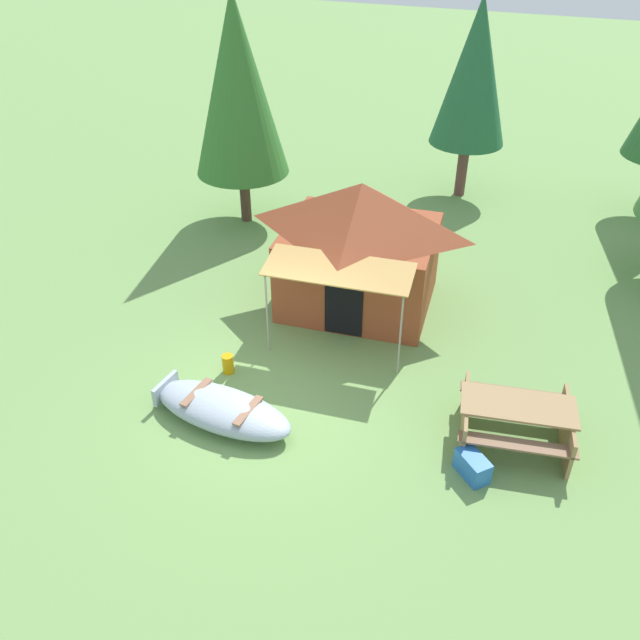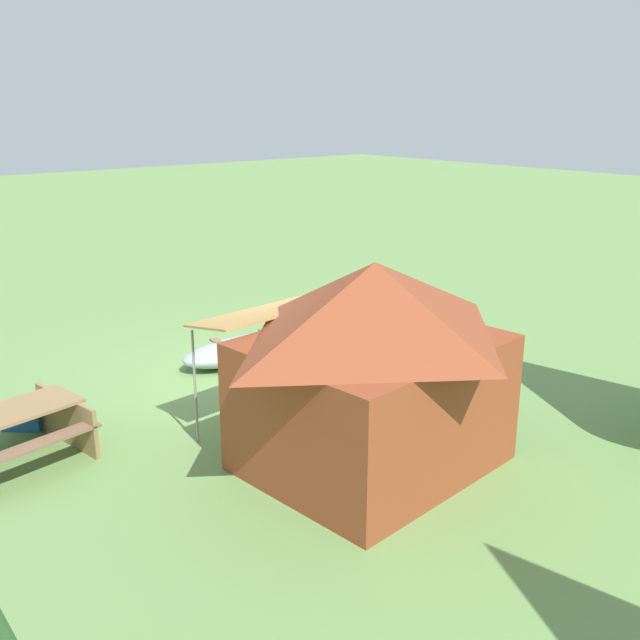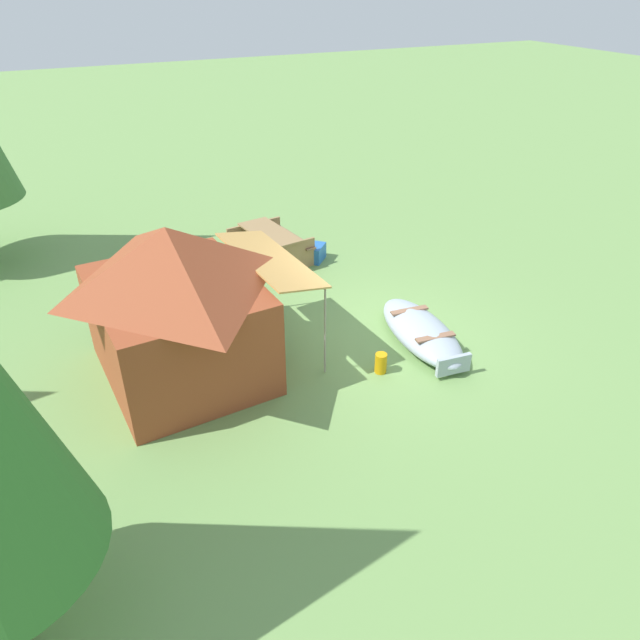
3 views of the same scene
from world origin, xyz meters
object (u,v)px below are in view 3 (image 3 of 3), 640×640
beached_rowboat (421,332)px  fuel_can (381,363)px  cooler_box (317,253)px  canvas_cabin_tent (176,301)px  picnic_table (270,242)px

beached_rowboat → fuel_can: (-0.51, 1.18, -0.05)m
cooler_box → fuel_can: 4.76m
beached_rowboat → cooler_box: bearing=3.8°
cooler_box → canvas_cabin_tent: bearing=128.2°
fuel_can → picnic_table: bearing=1.3°
canvas_cabin_tent → fuel_can: bearing=-115.6°
picnic_table → beached_rowboat: bearing=-164.5°
beached_rowboat → picnic_table: bearing=15.5°
canvas_cabin_tent → fuel_can: 3.68m
picnic_table → cooler_box: (-0.48, -1.02, -0.28)m
beached_rowboat → fuel_can: 1.28m
beached_rowboat → canvas_cabin_tent: bearing=77.1°
picnic_table → cooler_box: 1.16m
beached_rowboat → fuel_can: size_ratio=7.11×
picnic_table → cooler_box: picnic_table is taller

